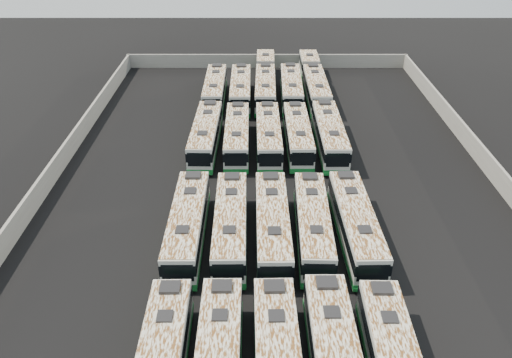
# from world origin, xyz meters

# --- Properties ---
(ground) EXTENTS (140.00, 140.00, 0.00)m
(ground) POSITION_xyz_m (0.00, 0.00, 0.00)
(ground) COLOR black
(ground) RESTS_ON ground
(perimeter_wall) EXTENTS (45.20, 73.20, 2.20)m
(perimeter_wall) POSITION_xyz_m (0.00, 0.00, 1.10)
(perimeter_wall) COLOR slate
(perimeter_wall) RESTS_ON ground
(bus_midfront_far_left) EXTENTS (2.73, 12.69, 3.57)m
(bus_midfront_far_left) POSITION_xyz_m (-7.46, -9.05, 1.83)
(bus_midfront_far_left) COLOR beige
(bus_midfront_far_left) RESTS_ON ground
(bus_midfront_left) EXTENTS (2.80, 12.49, 3.51)m
(bus_midfront_left) POSITION_xyz_m (-3.89, -9.04, 1.79)
(bus_midfront_left) COLOR beige
(bus_midfront_left) RESTS_ON ground
(bus_midfront_center) EXTENTS (2.80, 12.71, 3.58)m
(bus_midfront_center) POSITION_xyz_m (-0.41, -9.20, 1.83)
(bus_midfront_center) COLOR beige
(bus_midfront_center) RESTS_ON ground
(bus_midfront_right) EXTENTS (2.94, 12.46, 3.49)m
(bus_midfront_right) POSITION_xyz_m (2.96, -9.00, 1.79)
(bus_midfront_right) COLOR beige
(bus_midfront_right) RESTS_ON ground
(bus_midfront_far_right) EXTENTS (3.00, 12.78, 3.59)m
(bus_midfront_far_right) POSITION_xyz_m (6.51, -9.04, 1.83)
(bus_midfront_far_right) COLOR beige
(bus_midfront_far_right) RESTS_ON ground
(bus_midback_far_left) EXTENTS (2.96, 12.82, 3.60)m
(bus_midback_far_left) POSITION_xyz_m (-7.42, 7.81, 1.84)
(bus_midback_far_left) COLOR beige
(bus_midback_far_left) RESTS_ON ground
(bus_midback_left) EXTENTS (2.72, 12.37, 3.48)m
(bus_midback_left) POSITION_xyz_m (-3.91, 7.75, 1.78)
(bus_midback_left) COLOR beige
(bus_midback_left) RESTS_ON ground
(bus_midback_center) EXTENTS (2.77, 12.54, 3.53)m
(bus_midback_center) POSITION_xyz_m (-0.39, 7.70, 1.80)
(bus_midback_center) COLOR beige
(bus_midback_center) RESTS_ON ground
(bus_midback_right) EXTENTS (2.71, 12.38, 3.49)m
(bus_midback_right) POSITION_xyz_m (2.93, 7.86, 1.78)
(bus_midback_right) COLOR beige
(bus_midback_right) RESTS_ON ground
(bus_midback_far_right) EXTENTS (2.76, 12.92, 3.64)m
(bus_midback_far_right) POSITION_xyz_m (6.45, 7.74, 1.86)
(bus_midback_far_right) COLOR beige
(bus_midback_far_right) RESTS_ON ground
(bus_back_far_left) EXTENTS (2.72, 12.54, 3.53)m
(bus_back_far_left) POSITION_xyz_m (-7.39, 21.97, 1.81)
(bus_back_far_left) COLOR beige
(bus_back_far_left) RESTS_ON ground
(bus_back_left) EXTENTS (2.75, 12.67, 3.57)m
(bus_back_left) POSITION_xyz_m (-3.88, 21.78, 1.82)
(bus_back_left) COLOR beige
(bus_back_left) RESTS_ON ground
(bus_back_center) EXTENTS (3.06, 19.86, 3.59)m
(bus_back_center) POSITION_xyz_m (-0.45, 25.30, 1.84)
(bus_back_center) COLOR beige
(bus_back_center) RESTS_ON ground
(bus_back_right) EXTENTS (2.98, 12.79, 3.59)m
(bus_back_right) POSITION_xyz_m (3.03, 22.05, 1.84)
(bus_back_right) COLOR beige
(bus_back_right) RESTS_ON ground
(bus_back_far_right) EXTENTS (2.73, 19.78, 3.59)m
(bus_back_far_right) POSITION_xyz_m (6.42, 25.20, 1.83)
(bus_back_far_right) COLOR beige
(bus_back_far_right) RESTS_ON ground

